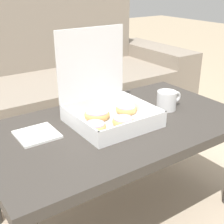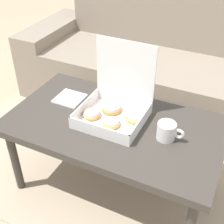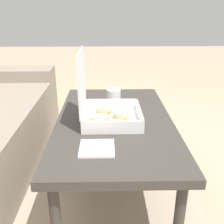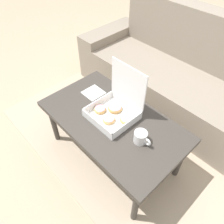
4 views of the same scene
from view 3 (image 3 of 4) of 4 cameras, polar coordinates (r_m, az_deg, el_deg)
name	(u,v)px [view 3 (image 3 of 4)]	position (r m, az deg, el deg)	size (l,w,h in m)	color
ground_plane	(86,190)	(1.67, -5.74, -16.58)	(12.00, 12.00, 0.00)	tan
area_rug	(36,190)	(1.72, -16.19, -16.03)	(2.37, 1.90, 0.01)	tan
coffee_table	(114,127)	(1.44, 0.53, -3.24)	(1.09, 0.62, 0.47)	#3D3833
pastry_box	(105,110)	(1.37, -1.61, 0.51)	(0.32, 0.31, 0.37)	white
coffee_mug	(114,96)	(1.66, 0.35, 3.59)	(0.13, 0.09, 0.08)	white
napkin_stack	(97,148)	(1.13, -3.30, -7.87)	(0.15, 0.15, 0.01)	white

